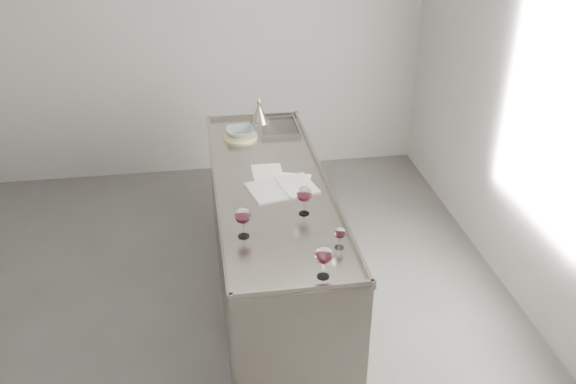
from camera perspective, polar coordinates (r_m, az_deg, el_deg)
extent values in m
cube|color=#4D4B48|center=(4.56, -7.17, -12.11)|extent=(4.50, 5.00, 0.02)
cube|color=#A6A4A1|center=(6.18, -9.06, 13.75)|extent=(4.50, 0.02, 2.80)
cube|color=#A6A4A1|center=(4.41, 22.46, 5.83)|extent=(0.02, 5.00, 2.80)
cube|color=gray|center=(4.54, -1.38, -4.62)|extent=(0.75, 2.40, 0.92)
cube|color=gray|center=(4.30, -1.45, 0.62)|extent=(0.77, 2.42, 0.02)
cube|color=gray|center=(3.30, 1.31, -8.63)|extent=(0.77, 0.02, 0.03)
cube|color=gray|center=(5.37, -3.15, 6.76)|extent=(0.77, 0.02, 0.03)
cube|color=gray|center=(4.27, -6.32, 0.56)|extent=(0.02, 2.42, 0.03)
cube|color=gray|center=(4.35, 3.32, 1.26)|extent=(0.02, 2.42, 0.03)
cube|color=#595654|center=(5.15, -0.88, 5.57)|extent=(0.30, 0.38, 0.01)
cylinder|color=white|center=(3.74, -3.95, -3.93)|extent=(0.07, 0.07, 0.00)
cylinder|color=white|center=(3.71, -3.98, -3.29)|extent=(0.01, 0.01, 0.09)
ellipsoid|color=white|center=(3.67, -4.03, -2.09)|extent=(0.10, 0.10, 0.10)
cylinder|color=#360713|center=(3.68, -4.01, -2.39)|extent=(0.07, 0.07, 0.02)
cylinder|color=white|center=(3.95, 1.43, -1.91)|extent=(0.07, 0.07, 0.00)
cylinder|color=white|center=(3.93, 1.44, -1.32)|extent=(0.01, 0.01, 0.09)
ellipsoid|color=white|center=(3.89, 1.46, -0.20)|extent=(0.09, 0.09, 0.10)
cylinder|color=#3B0812|center=(3.90, 1.45, -0.48)|extent=(0.07, 0.07, 0.02)
cylinder|color=white|center=(3.41, 3.14, -7.48)|extent=(0.07, 0.07, 0.00)
cylinder|color=white|center=(3.38, 3.16, -6.84)|extent=(0.01, 0.01, 0.09)
ellipsoid|color=white|center=(3.33, 3.20, -5.61)|extent=(0.09, 0.09, 0.10)
cylinder|color=#3A080F|center=(3.35, 3.19, -5.92)|extent=(0.07, 0.07, 0.02)
cylinder|color=white|center=(3.64, 4.58, -4.92)|extent=(0.05, 0.05, 0.00)
cylinder|color=white|center=(3.62, 4.60, -4.47)|extent=(0.01, 0.01, 0.06)
ellipsoid|color=white|center=(3.59, 4.64, -3.65)|extent=(0.06, 0.06, 0.07)
cylinder|color=#360711|center=(3.60, 4.63, -3.85)|extent=(0.05, 0.05, 0.01)
cube|color=white|center=(4.20, -1.94, 0.10)|extent=(0.27, 0.34, 0.01)
cube|color=white|center=(4.27, 0.85, 0.62)|extent=(0.27, 0.34, 0.01)
cylinder|color=white|center=(4.23, -0.54, 0.43)|extent=(0.08, 0.30, 0.01)
cube|color=white|center=(4.43, -1.81, 1.67)|extent=(0.21, 0.30, 0.00)
cube|color=white|center=(4.29, 0.39, 0.74)|extent=(0.30, 0.36, 0.00)
cylinder|color=beige|center=(5.00, -4.27, 4.96)|extent=(0.29, 0.29, 0.02)
imported|color=gray|center=(4.98, -4.29, 5.35)|extent=(0.22, 0.22, 0.05)
cone|color=#A49E92|center=(5.25, -2.56, 6.87)|extent=(0.15, 0.15, 0.13)
cylinder|color=#A49E92|center=(5.22, -2.58, 7.70)|extent=(0.03, 0.03, 0.03)
cylinder|color=#9B632A|center=(5.21, -2.58, 7.95)|extent=(0.04, 0.04, 0.02)
cone|color=#A49E92|center=(5.20, -2.59, 8.26)|extent=(0.03, 0.03, 0.04)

